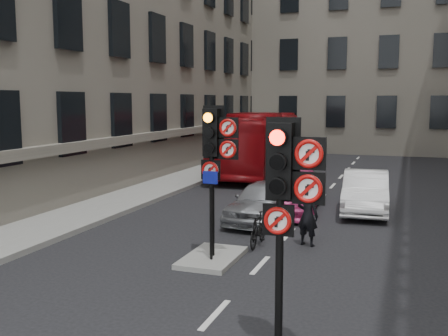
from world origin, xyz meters
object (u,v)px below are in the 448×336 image
Objects in this scene: car_white at (365,192)px; motorcyclist at (308,216)px; car_silver at (263,201)px; car_pink at (290,190)px; motorcycle at (258,229)px; signal_far at (215,148)px; bus_red at (260,143)px; signal_near at (286,186)px; info_sign at (211,203)px.

motorcyclist is (-1.09, -4.85, 0.11)m from car_white.
motorcyclist is at bearing -45.74° from car_silver.
car_pink is 4.69m from motorcycle.
signal_far is 6.59m from car_pink.
car_white is 10.33m from bus_red.
signal_near is 0.32× the size of bus_red.
motorcyclist is (1.22, 0.46, 0.36)m from motorcycle.
car_silver is 0.90× the size of car_white.
bus_red is 15.81m from info_sign.
motorcycle is (3.79, -13.59, -1.13)m from bus_red.
car_white is 2.56m from car_pink.
signal_near is 2.43× the size of motorcycle.
car_silver is 2.92m from motorcyclist.
motorcyclist reaches higher than car_white.
car_pink is 6.63m from info_sign.
signal_far reaches higher than car_silver.
signal_far is at bearing -111.99° from motorcycle.
bus_red reaches higher than motorcycle.
signal_far reaches higher than car_white.
car_pink is at bearing -71.95° from bus_red.
info_sign is at bearing 125.07° from signal_near.
car_white is at bearing 67.02° from signal_far.
signal_far is at bearing -84.52° from car_silver.
car_silver is at bearing 101.72° from motorcycle.
info_sign reaches higher than car_pink.
signal_near reaches higher than car_pink.
car_silver is 0.34× the size of bus_red.
car_pink is (-2.48, -0.62, 0.01)m from car_white.
motorcycle is 1.35m from motorcyclist.
signal_near is 0.73× the size of car_pink.
info_sign is (-2.59, 3.69, -1.12)m from signal_near.
signal_near is at bearing -95.52° from car_white.
bus_red reaches higher than car_silver.
info_sign is at bearing -84.39° from car_silver.
motorcycle is (0.17, -4.68, -0.26)m from car_pink.
motorcyclist is at bearing 97.28° from signal_near.
motorcycle is at bearing 109.61° from signal_near.
car_silver is 2.00m from car_pink.
car_pink is 3.31× the size of motorcycle.
signal_near is 4.77m from signal_far.
car_pink is at bearing -169.75° from car_white.
car_pink is 2.33× the size of info_sign.
signal_near is 10.66m from car_pink.
car_white is at bearing 46.88° from car_silver.
car_silver is (0.00, 4.31, -2.05)m from signal_far.
car_silver is at bearing 89.99° from signal_far.
car_white is 2.64× the size of motorcyclist.
car_white reaches higher than motorcycle.
signal_near reaches higher than info_sign.
signal_near is at bearing -56.98° from signal_far.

